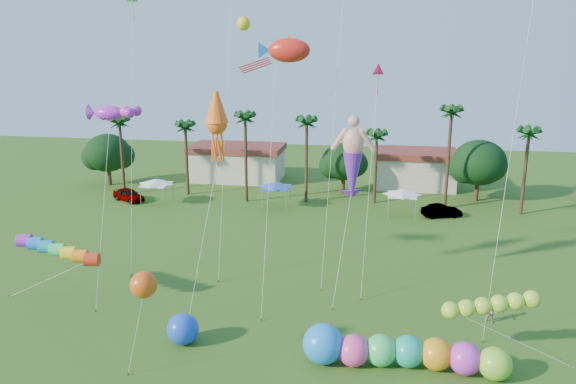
% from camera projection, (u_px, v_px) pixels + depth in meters
% --- Properties ---
extents(tree_line, '(69.46, 8.91, 11.00)m').
position_uv_depth(tree_line, '(364.00, 162.00, 68.31)').
color(tree_line, '#3A2819').
rests_on(tree_line, ground).
extents(buildings_row, '(35.00, 7.00, 4.00)m').
position_uv_depth(buildings_row, '(316.00, 168.00, 75.71)').
color(buildings_row, beige).
rests_on(buildings_row, ground).
extents(tent_row, '(31.00, 4.00, 0.60)m').
position_uv_depth(tent_row, '(275.00, 186.00, 62.96)').
color(tent_row, white).
rests_on(tent_row, ground).
extents(car_a, '(4.79, 3.79, 1.53)m').
position_uv_depth(car_a, '(129.00, 195.00, 66.86)').
color(car_a, '#4C4C54').
rests_on(car_a, ground).
extents(car_b, '(4.48, 2.72, 1.40)m').
position_uv_depth(car_b, '(442.00, 211.00, 60.51)').
color(car_b, '#4C4C54').
rests_on(car_b, ground).
extents(spectator_b, '(1.00, 0.95, 1.64)m').
position_uv_depth(spectator_b, '(491.00, 312.00, 37.22)').
color(spectator_b, '#A68E8A').
rests_on(spectator_b, ground).
extents(caterpillar_inflatable, '(11.66, 2.59, 2.38)m').
position_uv_depth(caterpillar_inflatable, '(396.00, 352.00, 31.97)').
color(caterpillar_inflatable, '#FD4297').
rests_on(caterpillar_inflatable, ground).
extents(blue_ball, '(1.96, 1.96, 1.96)m').
position_uv_depth(blue_ball, '(183.00, 329.00, 34.58)').
color(blue_ball, blue).
rests_on(blue_ball, ground).
extents(rainbow_tube, '(8.87, 0.94, 4.02)m').
position_uv_depth(rainbow_tube, '(69.00, 258.00, 39.18)').
color(rainbow_tube, red).
rests_on(rainbow_tube, ground).
extents(green_worm, '(10.02, 1.20, 3.70)m').
position_uv_depth(green_worm, '(450.00, 310.00, 32.42)').
color(green_worm, '#9DD72F').
rests_on(green_worm, ground).
extents(orange_ball_kite, '(2.17, 1.83, 6.21)m').
position_uv_depth(orange_ball_kite, '(144.00, 285.00, 30.07)').
color(orange_ball_kite, '#DF5312').
rests_on(orange_ball_kite, ground).
extents(merman_kite, '(2.91, 5.44, 12.61)m').
position_uv_depth(merman_kite, '(353.00, 163.00, 40.66)').
color(merman_kite, '#E79583').
rests_on(merman_kite, ground).
extents(fish_kite, '(4.59, 6.57, 18.54)m').
position_uv_depth(fish_kite, '(289.00, 50.00, 38.02)').
color(fish_kite, red).
rests_on(fish_kite, ground).
extents(squid_kite, '(2.27, 4.92, 15.06)m').
position_uv_depth(squid_kite, '(217.00, 124.00, 38.38)').
color(squid_kite, '#FF6114').
rests_on(squid_kite, ground).
extents(lobster_kite, '(4.25, 6.02, 14.05)m').
position_uv_depth(lobster_kite, '(109.00, 113.00, 39.95)').
color(lobster_kite, '#B628C9').
rests_on(lobster_kite, ground).
extents(delta_kite_red, '(1.14, 3.71, 16.74)m').
position_uv_depth(delta_kite_red, '(378.00, 76.00, 39.86)').
color(delta_kite_red, '#DD184A').
rests_on(delta_kite_red, ground).
extents(delta_kite_green, '(0.96, 3.60, 21.98)m').
position_uv_depth(delta_kite_green, '(132.00, 7.00, 42.86)').
color(delta_kite_green, '#37EA42').
rests_on(delta_kite_green, ground).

